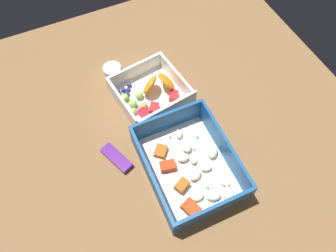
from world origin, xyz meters
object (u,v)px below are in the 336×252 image
Objects in this scene: pasta_container at (189,167)px; fruit_bowl at (150,93)px; paper_cup_liner at (112,70)px; candy_bar at (117,158)px.

fruit_bowl is (19.01, -0.17, -0.15)cm from pasta_container.
pasta_container is 19.02cm from fruit_bowl.
fruit_bowl reaches higher than paper_cup_liner.
candy_bar is at bearing 162.13° from paper_cup_liner.
paper_cup_liner is (21.42, -6.91, 0.20)cm from candy_bar.
paper_cup_liner is (10.56, 5.10, -0.94)cm from fruit_bowl.
pasta_container reaches higher than candy_bar.
candy_bar is 22.51cm from paper_cup_liner.
pasta_container reaches higher than fruit_bowl.
candy_bar is 1.69× the size of paper_cup_liner.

